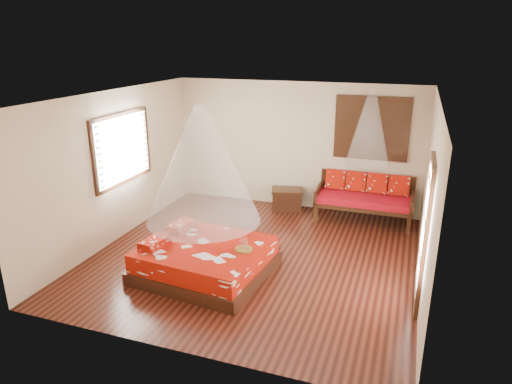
# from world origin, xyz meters

# --- Properties ---
(room) EXTENTS (5.54, 5.54, 2.84)m
(room) POSITION_xyz_m (0.00, 0.00, 1.40)
(room) COLOR black
(room) RESTS_ON ground
(bed) EXTENTS (2.14, 1.97, 0.63)m
(bed) POSITION_xyz_m (-0.58, -0.84, 0.25)
(bed) COLOR black
(bed) RESTS_ON floor
(daybed) EXTENTS (1.98, 0.88, 0.98)m
(daybed) POSITION_xyz_m (1.60, 2.39, 0.52)
(daybed) COLOR black
(daybed) RESTS_ON floor
(storage_chest) EXTENTS (0.79, 0.66, 0.47)m
(storage_chest) POSITION_xyz_m (-0.10, 2.45, 0.24)
(storage_chest) COLOR black
(storage_chest) RESTS_ON floor
(shutter_panel) EXTENTS (1.52, 0.06, 1.32)m
(shutter_panel) POSITION_xyz_m (1.60, 2.72, 1.90)
(shutter_panel) COLOR black
(shutter_panel) RESTS_ON wall_back
(window_left) EXTENTS (0.10, 1.74, 1.34)m
(window_left) POSITION_xyz_m (-2.71, 0.20, 1.70)
(window_left) COLOR black
(window_left) RESTS_ON wall_left
(glazed_door) EXTENTS (0.08, 1.02, 2.16)m
(glazed_door) POSITION_xyz_m (2.72, -0.60, 1.07)
(glazed_door) COLOR black
(glazed_door) RESTS_ON floor
(wine_tray) EXTENTS (0.28, 0.28, 0.23)m
(wine_tray) POSITION_xyz_m (0.09, -0.79, 0.56)
(wine_tray) COLOR brown
(wine_tray) RESTS_ON bed
(mosquito_net_main) EXTENTS (1.79, 1.79, 1.80)m
(mosquito_net_main) POSITION_xyz_m (-0.56, -0.84, 1.85)
(mosquito_net_main) COLOR white
(mosquito_net_main) RESTS_ON ceiling
(mosquito_net_daybed) EXTENTS (0.87, 0.87, 1.50)m
(mosquito_net_daybed) POSITION_xyz_m (1.60, 2.25, 2.00)
(mosquito_net_daybed) COLOR white
(mosquito_net_daybed) RESTS_ON ceiling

